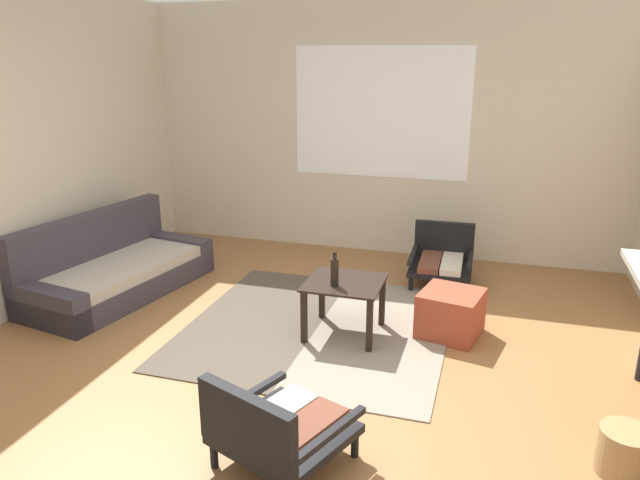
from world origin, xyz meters
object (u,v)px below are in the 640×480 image
(coffee_table, at_px, (345,292))
(ottoman_orange, at_px, (450,313))
(armchair_by_window, at_px, (442,257))
(armchair_striped_foreground, at_px, (275,428))
(glass_bottle, at_px, (335,272))
(wicker_basket, at_px, (625,452))
(couch, at_px, (114,270))

(coffee_table, height_order, ottoman_orange, coffee_table)
(armchair_by_window, bearing_deg, armchair_striped_foreground, -100.20)
(coffee_table, height_order, armchair_striped_foreground, armchair_striped_foreground)
(armchair_striped_foreground, bearing_deg, glass_bottle, 94.10)
(wicker_basket, bearing_deg, armchair_striped_foreground, -164.06)
(armchair_striped_foreground, bearing_deg, couch, 140.80)
(armchair_striped_foreground, height_order, wicker_basket, armchair_striped_foreground)
(ottoman_orange, bearing_deg, armchair_striped_foreground, -111.38)
(coffee_table, distance_m, glass_bottle, 0.23)
(armchair_striped_foreground, height_order, glass_bottle, glass_bottle)
(armchair_by_window, xyz_separation_m, wicker_basket, (1.23, -2.59, -0.11))
(wicker_basket, bearing_deg, armchair_by_window, 115.46)
(glass_bottle, bearing_deg, ottoman_orange, 21.34)
(wicker_basket, bearing_deg, couch, 161.32)
(ottoman_orange, height_order, glass_bottle, glass_bottle)
(couch, bearing_deg, armchair_striped_foreground, -39.20)
(couch, height_order, wicker_basket, couch)
(coffee_table, distance_m, ottoman_orange, 0.86)
(coffee_table, xyz_separation_m, armchair_by_window, (0.62, 1.42, -0.12))
(couch, bearing_deg, wicker_basket, -18.68)
(coffee_table, xyz_separation_m, wicker_basket, (1.85, -1.17, -0.23))
(ottoman_orange, bearing_deg, couch, -179.83)
(armchair_striped_foreground, bearing_deg, coffee_table, 92.02)
(armchair_striped_foreground, distance_m, wicker_basket, 1.87)
(armchair_striped_foreground, xyz_separation_m, wicker_basket, (1.79, 0.51, -0.13))
(coffee_table, distance_m, armchair_striped_foreground, 1.69)
(glass_bottle, bearing_deg, couch, 171.61)
(ottoman_orange, bearing_deg, coffee_table, -163.86)
(armchair_striped_foreground, relative_size, glass_bottle, 3.01)
(coffee_table, bearing_deg, ottoman_orange, 16.14)
(armchair_striped_foreground, xyz_separation_m, glass_bottle, (-0.11, 1.58, 0.31))
(armchair_by_window, height_order, glass_bottle, glass_bottle)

